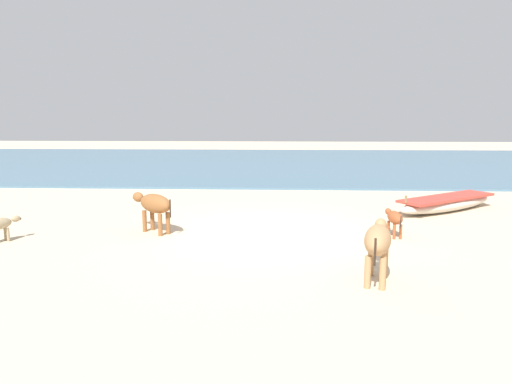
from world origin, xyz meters
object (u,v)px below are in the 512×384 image
fishing_boat_1 (447,203)px  calf_far_rust (394,218)px  cow_second_adult_tan (378,241)px  cow_adult_brown (154,205)px

fishing_boat_1 → calf_far_rust: bearing=17.8°
cow_second_adult_tan → calf_far_rust: bearing=-3.2°
fishing_boat_1 → cow_adult_brown: cow_adult_brown is taller
calf_far_rust → cow_adult_brown: bearing=82.4°
cow_adult_brown → fishing_boat_1: bearing=-121.8°
cow_adult_brown → cow_second_adult_tan: 5.58m
fishing_boat_1 → cow_adult_brown: size_ratio=2.92×
calf_far_rust → cow_second_adult_tan: bearing=154.3°
cow_adult_brown → calf_far_rust: size_ratio=1.37×
cow_adult_brown → cow_second_adult_tan: size_ratio=0.87×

